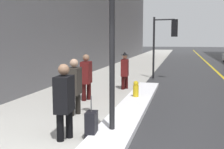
{
  "coord_description": "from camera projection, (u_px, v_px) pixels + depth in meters",
  "views": [
    {
      "loc": [
        1.66,
        -4.36,
        2.13
      ],
      "look_at": [
        -0.4,
        4.0,
        1.05
      ],
      "focal_mm": 45.0,
      "sensor_mm": 36.0,
      "label": 1
    }
  ],
  "objects": [
    {
      "name": "pedestrian_with_shoulder_bag",
      "position": [
        64.0,
        98.0,
        5.89
      ],
      "size": [
        0.35,
        0.75,
        1.63
      ],
      "rotation": [
        0.0,
        0.0,
        -1.49
      ],
      "color": "black",
      "rests_on": "ground"
    },
    {
      "name": "road_centre_stripe",
      "position": [
        217.0,
        72.0,
        18.36
      ],
      "size": [
        0.16,
        80.0,
        0.0
      ],
      "color": "gold",
      "rests_on": "ground"
    },
    {
      "name": "pedestrian_in_glasses",
      "position": [
        74.0,
        84.0,
        7.83
      ],
      "size": [
        0.34,
        0.54,
        1.6
      ],
      "rotation": [
        0.0,
        0.0,
        -1.49
      ],
      "color": "black",
      "rests_on": "ground"
    },
    {
      "name": "fire_hydrant",
      "position": [
        136.0,
        91.0,
        9.78
      ],
      "size": [
        0.2,
        0.2,
        0.7
      ],
      "color": "gold",
      "rests_on": "ground"
    },
    {
      "name": "rolling_suitcase",
      "position": [
        91.0,
        125.0,
        6.0
      ],
      "size": [
        0.25,
        0.38,
        0.95
      ],
      "rotation": [
        0.0,
        0.0,
        -1.49
      ],
      "color": "black",
      "rests_on": "ground"
    },
    {
      "name": "pedestrian_in_fedora",
      "position": [
        125.0,
        69.0,
        11.97
      ],
      "size": [
        0.34,
        0.52,
        1.61
      ],
      "rotation": [
        0.0,
        0.0,
        -1.49
      ],
      "color": "#340C0C",
      "rests_on": "ground"
    },
    {
      "name": "snow_bank_curb",
      "position": [
        133.0,
        106.0,
        8.72
      ],
      "size": [
        0.88,
        8.81,
        0.14
      ],
      "color": "white",
      "rests_on": "ground"
    },
    {
      "name": "traffic_light_near",
      "position": [
        167.0,
        34.0,
        14.9
      ],
      "size": [
        1.3,
        0.37,
        3.32
      ],
      "rotation": [
        0.0,
        0.0,
        -0.17
      ],
      "color": "black",
      "rests_on": "ground"
    },
    {
      "name": "sidewalk_slab",
      "position": [
        127.0,
        70.0,
        19.78
      ],
      "size": [
        4.0,
        80.0,
        0.01
      ],
      "color": "#B2AFA8",
      "rests_on": "ground"
    },
    {
      "name": "pedestrian_nearside",
      "position": [
        86.0,
        75.0,
        9.74
      ],
      "size": [
        0.35,
        0.55,
        1.62
      ],
      "rotation": [
        0.0,
        0.0,
        -1.49
      ],
      "color": "#340C0C",
      "rests_on": "ground"
    }
  ]
}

